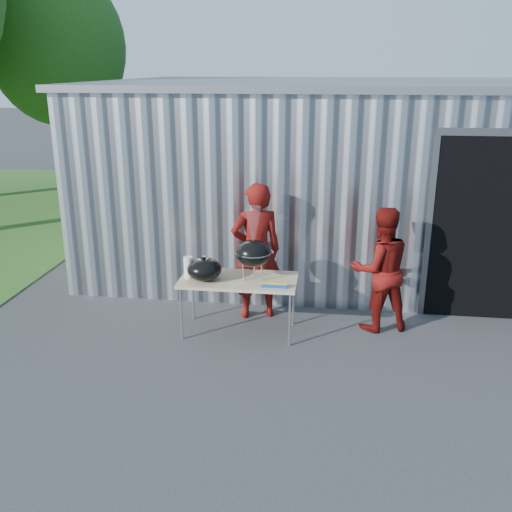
# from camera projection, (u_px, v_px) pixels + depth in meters

# --- Properties ---
(ground) EXTENTS (80.00, 80.00, 0.00)m
(ground) POSITION_uv_depth(u_px,v_px,m) (262.00, 362.00, 6.77)
(ground) COLOR #323234
(building) EXTENTS (8.20, 6.20, 3.10)m
(building) POSITION_uv_depth(u_px,v_px,m) (342.00, 169.00, 10.48)
(building) COLOR silver
(building) RESTS_ON ground
(tree_far) EXTENTS (3.53, 3.53, 5.85)m
(tree_far) POSITION_uv_depth(u_px,v_px,m) (57.00, 47.00, 14.84)
(tree_far) COLOR #442D19
(tree_far) RESTS_ON ground
(folding_table) EXTENTS (1.50, 0.75, 0.75)m
(folding_table) POSITION_uv_depth(u_px,v_px,m) (239.00, 281.00, 7.33)
(folding_table) COLOR tan
(folding_table) RESTS_ON ground
(kettle_grill) EXTENTS (0.46, 0.46, 0.94)m
(kettle_grill) POSITION_uv_depth(u_px,v_px,m) (253.00, 247.00, 7.19)
(kettle_grill) COLOR black
(kettle_grill) RESTS_ON folding_table
(grill_lid) EXTENTS (0.44, 0.44, 0.32)m
(grill_lid) POSITION_uv_depth(u_px,v_px,m) (204.00, 269.00, 7.23)
(grill_lid) COLOR black
(grill_lid) RESTS_ON folding_table
(paper_towels) EXTENTS (0.12, 0.12, 0.28)m
(paper_towels) POSITION_uv_depth(u_px,v_px,m) (189.00, 267.00, 7.31)
(paper_towels) COLOR white
(paper_towels) RESTS_ON folding_table
(white_tub) EXTENTS (0.20, 0.15, 0.10)m
(white_tub) POSITION_uv_depth(u_px,v_px,m) (200.00, 268.00, 7.55)
(white_tub) COLOR white
(white_tub) RESTS_ON folding_table
(foil_box) EXTENTS (0.32, 0.05, 0.06)m
(foil_box) POSITION_uv_depth(u_px,v_px,m) (274.00, 285.00, 7.01)
(foil_box) COLOR navy
(foil_box) RESTS_ON folding_table
(person_cook) EXTENTS (0.80, 0.66, 1.90)m
(person_cook) POSITION_uv_depth(u_px,v_px,m) (256.00, 251.00, 7.75)
(person_cook) COLOR #600E0A
(person_cook) RESTS_ON ground
(person_bystander) EXTENTS (0.96, 0.84, 1.66)m
(person_bystander) POSITION_uv_depth(u_px,v_px,m) (380.00, 269.00, 7.41)
(person_bystander) COLOR #600E0A
(person_bystander) RESTS_ON ground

